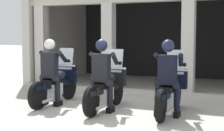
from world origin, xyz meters
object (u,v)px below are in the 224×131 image
object	(u,v)px
motorcycle_right	(171,90)
motorcycle_center	(107,87)
police_officer_center	(102,69)
police_officer_left	(50,66)
police_officer_right	(168,71)
motorcycle_left	(57,83)

from	to	relation	value
motorcycle_right	motorcycle_center	bearing A→B (deg)	175.94
motorcycle_center	police_officer_center	world-z (taller)	police_officer_center
police_officer_left	police_officer_right	bearing A→B (deg)	-8.60
police_officer_center	motorcycle_right	world-z (taller)	police_officer_center
police_officer_left	police_officer_center	world-z (taller)	same
motorcycle_center	police_officer_center	xyz separation A→B (m)	(-0.00, -0.28, 0.44)
motorcycle_right	police_officer_right	bearing A→B (deg)	-99.57
motorcycle_left	motorcycle_center	distance (m)	1.43
police_officer_center	police_officer_right	bearing A→B (deg)	-1.66
motorcycle_center	police_officer_left	bearing A→B (deg)	177.53
motorcycle_left	police_officer_left	world-z (taller)	police_officer_left
police_officer_left	police_officer_center	distance (m)	1.43
police_officer_center	motorcycle_right	bearing A→B (deg)	9.34
motorcycle_left	police_officer_left	distance (m)	0.52
police_officer_center	motorcycle_right	xyz separation A→B (m)	(1.42, 0.41, -0.44)
motorcycle_left	police_officer_right	world-z (taller)	police_officer_right
police_officer_left	motorcycle_center	world-z (taller)	police_officer_left
police_officer_left	police_officer_right	size ratio (longest dim) A/B	1.00
police_officer_left	motorcycle_right	distance (m)	2.88
motorcycle_center	police_officer_right	size ratio (longest dim) A/B	1.29
motorcycle_right	motorcycle_left	bearing A→B (deg)	169.82
police_officer_center	motorcycle_left	bearing A→B (deg)	155.24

